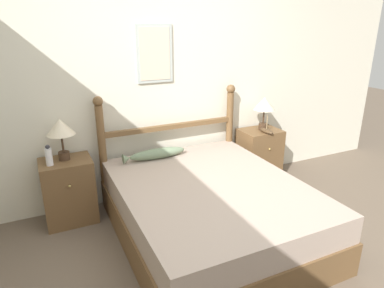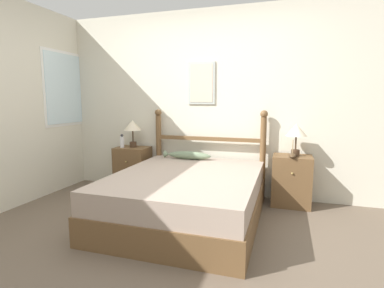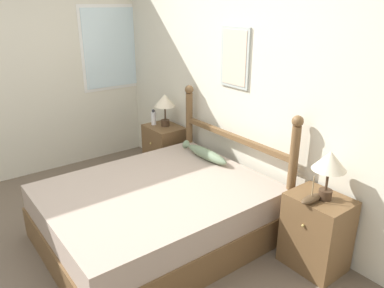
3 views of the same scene
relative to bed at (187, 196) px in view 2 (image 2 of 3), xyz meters
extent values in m
plane|color=brown|center=(-0.05, -0.67, -0.26)|extent=(16.00, 16.00, 0.00)
cube|color=beige|center=(-0.05, 1.06, 1.02)|extent=(6.40, 0.06, 2.55)
cube|color=#ADB7B2|center=(-0.12, 1.02, 1.30)|extent=(0.38, 0.02, 0.58)
cube|color=beige|center=(-0.12, 1.01, 1.30)|extent=(0.32, 0.01, 0.52)
cube|color=white|center=(-2.14, 0.70, 1.23)|extent=(0.01, 0.87, 1.09)
cube|color=silver|center=(-2.14, 0.70, 1.23)|extent=(0.01, 0.79, 1.01)
cube|color=brown|center=(0.00, 0.00, -0.11)|extent=(1.57, 1.94, 0.29)
cube|color=tan|center=(0.00, 0.00, 0.15)|extent=(1.53, 1.90, 0.23)
cylinder|color=brown|center=(-0.74, 0.93, 0.29)|extent=(0.08, 0.08, 1.10)
sphere|color=brown|center=(-0.74, 0.93, 0.89)|extent=(0.10, 0.10, 0.10)
cylinder|color=brown|center=(0.74, 0.93, 0.29)|extent=(0.08, 0.08, 1.10)
sphere|color=brown|center=(0.74, 0.93, 0.89)|extent=(0.10, 0.10, 0.10)
cube|color=brown|center=(0.00, 0.93, 0.54)|extent=(1.49, 0.05, 0.05)
cube|color=brown|center=(-1.12, 0.82, 0.06)|extent=(0.47, 0.37, 0.64)
sphere|color=tan|center=(-1.12, 0.62, 0.20)|extent=(0.02, 0.02, 0.02)
cube|color=brown|center=(1.12, 0.82, 0.06)|extent=(0.47, 0.37, 0.64)
sphere|color=tan|center=(1.12, 0.62, 0.20)|extent=(0.02, 0.02, 0.02)
cylinder|color=#422D1E|center=(-1.12, 0.84, 0.42)|extent=(0.10, 0.10, 0.08)
cylinder|color=#422D1E|center=(-1.12, 0.84, 0.54)|extent=(0.02, 0.02, 0.17)
cone|color=beige|center=(-1.12, 0.84, 0.70)|extent=(0.26, 0.26, 0.15)
cylinder|color=#422D1E|center=(1.15, 0.82, 0.42)|extent=(0.10, 0.10, 0.08)
cylinder|color=#422D1E|center=(1.15, 0.82, 0.54)|extent=(0.02, 0.02, 0.17)
cone|color=beige|center=(1.15, 0.82, 0.70)|extent=(0.26, 0.26, 0.15)
cylinder|color=white|center=(-1.25, 0.76, 0.46)|extent=(0.06, 0.06, 0.16)
sphere|color=#333338|center=(-1.25, 0.76, 0.56)|extent=(0.04, 0.04, 0.04)
ellipsoid|color=#4C3823|center=(1.11, 0.70, 0.40)|extent=(0.08, 0.22, 0.05)
cylinder|color=#997F56|center=(1.11, 0.70, 0.51)|extent=(0.01, 0.01, 0.16)
ellipsoid|color=gray|center=(-0.22, 0.76, 0.32)|extent=(0.60, 0.12, 0.11)
cone|color=gray|center=(-0.55, 0.76, 0.32)|extent=(0.07, 0.10, 0.10)
camera|label=1|loc=(-1.30, -2.37, 1.61)|focal=32.00mm
camera|label=2|loc=(1.03, -3.04, 1.07)|focal=28.00mm
camera|label=3|loc=(2.55, -1.54, 1.81)|focal=35.00mm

